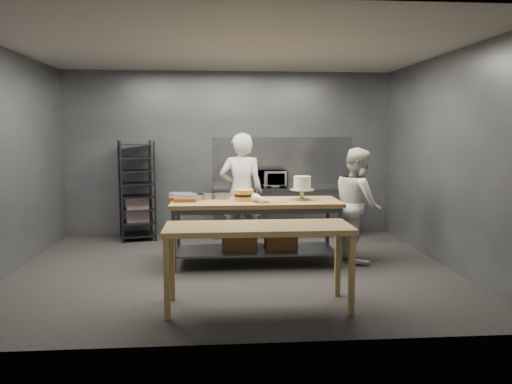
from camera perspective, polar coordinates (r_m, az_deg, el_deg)
ground at (r=7.05m, az=-2.49°, el=-8.73°), size 6.00×6.00×0.00m
back_wall at (r=9.30m, az=-3.10°, el=4.42°), size 6.00×0.04×3.00m
work_table at (r=7.20m, az=0.02°, el=-3.71°), size 2.40×0.90×0.92m
near_counter at (r=5.37m, az=0.25°, el=-4.74°), size 2.00×0.70×0.90m
back_counter at (r=9.16m, az=3.26°, el=-2.21°), size 2.60×0.60×0.90m
splashback_panel at (r=9.36m, az=3.05°, el=3.52°), size 2.60×0.02×0.90m
speed_rack at (r=9.05m, az=-13.46°, el=0.09°), size 0.74×0.77×1.75m
chef_behind at (r=7.92m, az=-1.68°, el=-0.05°), size 0.71×0.49×1.88m
chef_right at (r=7.51m, az=11.54°, el=-1.37°), size 0.66×0.84×1.67m
microwave at (r=9.06m, az=1.82°, el=1.51°), size 0.54×0.37×0.30m
frosted_cake_stand at (r=7.21m, az=5.29°, el=0.81°), size 0.34×0.34×0.34m
layer_cake at (r=7.12m, az=-1.41°, el=-0.36°), size 0.28×0.28×0.16m
cake_pans at (r=7.32m, az=-5.82°, el=-0.52°), size 0.68×0.35×0.07m
piping_bag at (r=6.84m, az=0.56°, el=-0.81°), size 0.25×0.40×0.12m
offset_spatula at (r=6.94m, az=1.88°, el=-1.17°), size 0.36×0.02×0.02m
pastry_clamshells at (r=7.16m, az=-8.37°, el=-0.58°), size 0.39×0.36×0.11m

